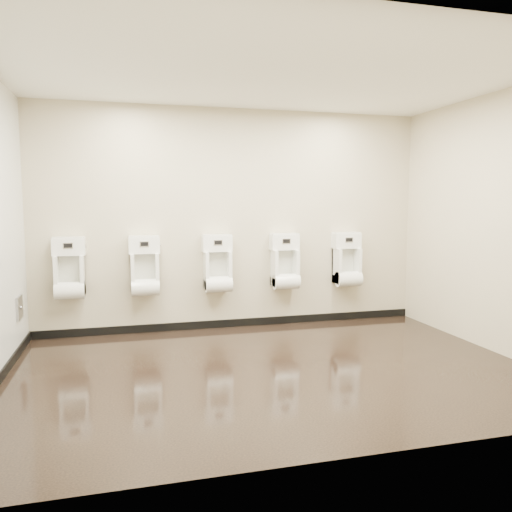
{
  "coord_description": "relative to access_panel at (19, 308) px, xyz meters",
  "views": [
    {
      "loc": [
        -1.36,
        -4.52,
        1.62
      ],
      "look_at": [
        -0.03,
        0.55,
        1.06
      ],
      "focal_mm": 35.0,
      "sensor_mm": 36.0,
      "label": 1
    }
  ],
  "objects": [
    {
      "name": "urinal_3",
      "position": [
        3.13,
        0.42,
        0.3
      ],
      "size": [
        0.38,
        0.29,
        0.71
      ],
      "color": "white",
      "rests_on": "back_wall"
    },
    {
      "name": "access_panel",
      "position": [
        0.0,
        0.0,
        0.0
      ],
      "size": [
        0.04,
        0.25,
        0.25
      ],
      "color": "#9E9EA3",
      "rests_on": "left_wall"
    },
    {
      "name": "urinal_1",
      "position": [
        1.34,
        0.42,
        0.3
      ],
      "size": [
        0.38,
        0.29,
        0.71
      ],
      "color": "white",
      "rests_on": "back_wall"
    },
    {
      "name": "front_wall",
      "position": [
        2.48,
        -2.95,
        0.9
      ],
      "size": [
        5.0,
        0.02,
        2.8
      ],
      "primitive_type": "cube",
      "color": "#C2B593",
      "rests_on": "ground"
    },
    {
      "name": "back_wall",
      "position": [
        2.48,
        0.55,
        0.9
      ],
      "size": [
        5.0,
        0.02,
        2.8
      ],
      "primitive_type": "cube",
      "color": "#C2B593",
      "rests_on": "ground"
    },
    {
      "name": "ceiling",
      "position": [
        2.48,
        -1.2,
        2.3
      ],
      "size": [
        5.0,
        3.5,
        0.0
      ],
      "primitive_type": "cube",
      "color": "white"
    },
    {
      "name": "urinal_4",
      "position": [
        4.01,
        0.42,
        0.3
      ],
      "size": [
        0.38,
        0.29,
        0.71
      ],
      "color": "white",
      "rests_on": "back_wall"
    },
    {
      "name": "urinal_0",
      "position": [
        0.48,
        0.42,
        0.3
      ],
      "size": [
        0.38,
        0.29,
        0.71
      ],
      "color": "white",
      "rests_on": "back_wall"
    },
    {
      "name": "skirting_back",
      "position": [
        2.48,
        0.54,
        -0.45
      ],
      "size": [
        5.0,
        0.02,
        0.1
      ],
      "primitive_type": "cube",
      "color": "black",
      "rests_on": "ground"
    },
    {
      "name": "urinal_2",
      "position": [
        2.23,
        0.42,
        0.3
      ],
      "size": [
        0.38,
        0.29,
        0.71
      ],
      "color": "white",
      "rests_on": "back_wall"
    },
    {
      "name": "right_wall",
      "position": [
        4.98,
        -1.2,
        0.9
      ],
      "size": [
        0.02,
        3.5,
        2.8
      ],
      "primitive_type": "cube",
      "color": "#C2B593",
      "rests_on": "ground"
    },
    {
      "name": "ground",
      "position": [
        2.48,
        -1.2,
        -0.5
      ],
      "size": [
        5.0,
        3.5,
        0.0
      ],
      "primitive_type": "cube",
      "color": "black",
      "rests_on": "ground"
    }
  ]
}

